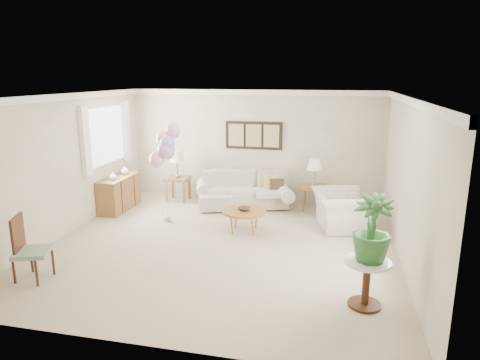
{
  "coord_description": "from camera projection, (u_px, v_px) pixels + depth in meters",
  "views": [
    {
      "loc": [
        1.88,
        -6.83,
        2.92
      ],
      "look_at": [
        0.2,
        0.6,
        1.05
      ],
      "focal_mm": 32.0,
      "sensor_mm": 36.0,
      "label": 1
    }
  ],
  "objects": [
    {
      "name": "coffee_table",
      "position": [
        244.0,
        212.0,
        8.13
      ],
      "size": [
        0.85,
        0.85,
        0.43
      ],
      "color": "#9C662F",
      "rests_on": "ground"
    },
    {
      "name": "wall_art_triptych",
      "position": [
        254.0,
        135.0,
        10.01
      ],
      "size": [
        1.35,
        0.06,
        0.65
      ],
      "color": "black",
      "rests_on": "ground"
    },
    {
      "name": "credenza",
      "position": [
        119.0,
        193.0,
        9.49
      ],
      "size": [
        0.46,
        1.2,
        0.74
      ],
      "color": "brown",
      "rests_on": "ground"
    },
    {
      "name": "decor_bowl",
      "position": [
        244.0,
        209.0,
        8.09
      ],
      "size": [
        0.29,
        0.29,
        0.06
      ],
      "primitive_type": "imported",
      "rotation": [
        0.0,
        0.0,
        -0.23
      ],
      "color": "#302823",
      "rests_on": "coffee_table"
    },
    {
      "name": "armchair",
      "position": [
        340.0,
        210.0,
        8.35
      ],
      "size": [
        1.2,
        1.3,
        0.72
      ],
      "primitive_type": "imported",
      "rotation": [
        0.0,
        0.0,
        1.79
      ],
      "color": "beige",
      "rests_on": "ground"
    },
    {
      "name": "vase_sage",
      "position": [
        125.0,
        170.0,
        9.66
      ],
      "size": [
        0.21,
        0.21,
        0.19
      ],
      "primitive_type": "imported",
      "rotation": [
        0.0,
        0.0,
        0.14
      ],
      "color": "#B9B9B9",
      "rests_on": "credenza"
    },
    {
      "name": "potted_plant",
      "position": [
        372.0,
        228.0,
        5.31
      ],
      "size": [
        0.55,
        0.55,
        0.86
      ],
      "primitive_type": "imported",
      "rotation": [
        0.0,
        0.0,
        -0.16
      ],
      "color": "#22531E",
      "rests_on": "side_table"
    },
    {
      "name": "balloon_cluster",
      "position": [
        166.0,
        146.0,
        8.37
      ],
      "size": [
        0.57,
        0.49,
        2.04
      ],
      "color": "gray",
      "rests_on": "ground"
    },
    {
      "name": "side_table",
      "position": [
        367.0,
        272.0,
        5.45
      ],
      "size": [
        0.59,
        0.59,
        0.64
      ],
      "color": "silver",
      "rests_on": "ground"
    },
    {
      "name": "vase_white",
      "position": [
        113.0,
        176.0,
        9.15
      ],
      "size": [
        0.21,
        0.21,
        0.17
      ],
      "primitive_type": "imported",
      "rotation": [
        0.0,
        0.0,
        0.32
      ],
      "color": "silver",
      "rests_on": "credenza"
    },
    {
      "name": "sofa",
      "position": [
        244.0,
        193.0,
        9.7
      ],
      "size": [
        2.43,
        1.43,
        0.81
      ],
      "color": "beige",
      "rests_on": "ground"
    },
    {
      "name": "lamp_right",
      "position": [
        315.0,
        165.0,
        9.32
      ],
      "size": [
        0.33,
        0.33,
        0.59
      ],
      "color": "gray",
      "rests_on": "end_table_right"
    },
    {
      "name": "accent_chair",
      "position": [
        27.0,
        247.0,
        6.2
      ],
      "size": [
        0.6,
        0.6,
        0.95
      ],
      "color": "gray",
      "rests_on": "ground"
    },
    {
      "name": "end_table_left",
      "position": [
        178.0,
        181.0,
        10.13
      ],
      "size": [
        0.53,
        0.48,
        0.58
      ],
      "color": "brown",
      "rests_on": "ground"
    },
    {
      "name": "end_table_right",
      "position": [
        314.0,
        189.0,
        9.45
      ],
      "size": [
        0.52,
        0.47,
        0.56
      ],
      "color": "brown",
      "rests_on": "ground"
    },
    {
      "name": "room_shell",
      "position": [
        216.0,
        153.0,
        7.29
      ],
      "size": [
        6.04,
        6.04,
        2.6
      ],
      "color": "beige",
      "rests_on": "ground"
    },
    {
      "name": "lamp_left",
      "position": [
        177.0,
        157.0,
        9.99
      ],
      "size": [
        0.36,
        0.36,
        0.63
      ],
      "color": "gray",
      "rests_on": "end_table_left"
    },
    {
      "name": "ground_plane",
      "position": [
        221.0,
        245.0,
        7.57
      ],
      "size": [
        6.0,
        6.0,
        0.0
      ],
      "primitive_type": "plane",
      "color": "tan"
    }
  ]
}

